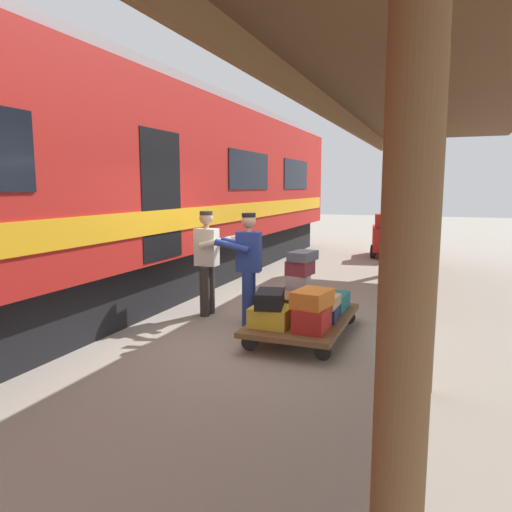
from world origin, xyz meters
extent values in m
plane|color=gray|center=(0.00, 0.00, 0.00)|extent=(60.00, 60.00, 0.00)
cylinder|color=brown|center=(-2.01, -7.23, 1.70)|extent=(0.24, 0.24, 3.40)
cylinder|color=brown|center=(-2.01, -4.34, 1.70)|extent=(0.24, 0.24, 3.40)
cylinder|color=brown|center=(-2.01, -1.45, 1.70)|extent=(0.24, 0.24, 3.40)
cylinder|color=brown|center=(-2.01, 1.45, 1.70)|extent=(0.24, 0.24, 3.40)
cylinder|color=brown|center=(-2.01, 4.34, 1.70)|extent=(0.24, 0.24, 3.40)
cube|color=#4E3520|center=(-2.01, 0.00, 3.48)|extent=(3.20, 15.27, 0.16)
cube|color=brown|center=(-0.46, 0.00, 3.25)|extent=(0.08, 15.27, 0.30)
cube|color=#B21E19|center=(3.45, 0.00, 2.35)|extent=(3.00, 20.73, 2.90)
cube|color=black|center=(3.45, 0.00, 0.45)|extent=(2.55, 19.70, 0.90)
cube|color=#99999E|center=(3.45, 0.00, 3.90)|extent=(2.76, 20.32, 0.20)
cube|color=gold|center=(1.94, 0.00, 1.55)|extent=(0.03, 20.32, 0.36)
cube|color=black|center=(1.94, -7.26, 2.45)|extent=(0.02, 2.28, 0.84)
cube|color=black|center=(1.94, -3.63, 2.45)|extent=(0.02, 2.28, 0.84)
cube|color=black|center=(2.00, 0.00, 1.95)|extent=(0.12, 1.10, 2.00)
cube|color=brown|center=(-0.39, 0.13, 0.24)|extent=(1.21, 2.09, 0.07)
cylinder|color=black|center=(-0.87, 0.96, 0.10)|extent=(0.21, 0.05, 0.21)
cylinder|color=black|center=(0.09, 0.96, 0.10)|extent=(0.21, 0.05, 0.21)
cylinder|color=black|center=(-0.87, -0.71, 0.10)|extent=(0.21, 0.05, 0.21)
cylinder|color=black|center=(0.09, -0.71, 0.10)|extent=(0.21, 0.05, 0.21)
cube|color=#AD231E|center=(-0.66, 0.70, 0.43)|extent=(0.39, 0.55, 0.30)
cube|color=maroon|center=(-0.12, -0.45, 0.41)|extent=(0.44, 0.52, 0.26)
cube|color=#1E666B|center=(-0.66, -0.45, 0.40)|extent=(0.46, 0.60, 0.24)
cube|color=brown|center=(-0.12, 0.13, 0.42)|extent=(0.53, 0.63, 0.29)
cube|color=navy|center=(-0.66, 0.13, 0.37)|extent=(0.45, 0.58, 0.19)
cube|color=gold|center=(-0.12, 0.70, 0.41)|extent=(0.52, 0.49, 0.26)
cube|color=#CC6B23|center=(-0.65, 0.67, 0.68)|extent=(0.48, 0.60, 0.21)
cube|color=#9EA0A5|center=(-0.14, -0.46, 0.65)|extent=(0.37, 0.40, 0.22)
cube|color=tan|center=(-0.66, 0.16, 0.54)|extent=(0.42, 0.52, 0.14)
cube|color=maroon|center=(-0.15, -0.50, 0.87)|extent=(0.39, 0.45, 0.22)
cube|color=black|center=(-0.10, 0.72, 0.64)|extent=(0.45, 0.59, 0.21)
cube|color=#4C515B|center=(-0.19, -0.51, 1.05)|extent=(0.38, 0.54, 0.14)
cylinder|color=navy|center=(0.57, -0.24, 0.41)|extent=(0.16, 0.16, 0.82)
cylinder|color=navy|center=(0.54, -0.04, 0.41)|extent=(0.16, 0.16, 0.82)
cube|color=navy|center=(0.55, -0.14, 1.12)|extent=(0.39, 0.27, 0.60)
cylinder|color=tan|center=(0.55, -0.14, 1.45)|extent=(0.09, 0.09, 0.06)
sphere|color=tan|center=(0.55, -0.14, 1.59)|extent=(0.22, 0.22, 0.22)
cylinder|color=black|center=(0.55, -0.14, 1.67)|extent=(0.21, 0.21, 0.06)
cylinder|color=navy|center=(0.79, -0.27, 1.22)|extent=(0.54, 0.18, 0.21)
cylinder|color=navy|center=(0.74, 0.05, 1.22)|extent=(0.54, 0.18, 0.21)
cylinder|color=#332D28|center=(1.39, -0.31, 0.41)|extent=(0.16, 0.16, 0.82)
cylinder|color=#332D28|center=(1.40, -0.51, 0.41)|extent=(0.16, 0.16, 0.82)
cube|color=silver|center=(1.40, -0.41, 1.12)|extent=(0.37, 0.23, 0.60)
cylinder|color=tan|center=(1.40, -0.41, 1.45)|extent=(0.09, 0.09, 0.06)
sphere|color=tan|center=(1.40, -0.41, 1.59)|extent=(0.22, 0.22, 0.22)
cylinder|color=#332D28|center=(1.40, -0.41, 1.67)|extent=(0.21, 0.21, 0.06)
cylinder|color=silver|center=(1.17, -0.26, 1.22)|extent=(0.53, 0.12, 0.21)
cylinder|color=silver|center=(1.18, -0.58, 1.22)|extent=(0.53, 0.12, 0.21)
cube|color=#B21E19|center=(-0.73, -8.41, 0.55)|extent=(1.33, 1.84, 0.70)
cube|color=#B21E19|center=(-0.73, -8.06, 1.05)|extent=(0.99, 0.82, 0.50)
cylinder|color=black|center=(-1.18, -7.81, 0.20)|extent=(0.12, 0.40, 0.40)
cylinder|color=black|center=(-0.28, -7.81, 0.20)|extent=(0.12, 0.40, 0.40)
cylinder|color=black|center=(-1.18, -9.01, 0.20)|extent=(0.12, 0.40, 0.40)
cylinder|color=black|center=(-0.28, -9.01, 0.20)|extent=(0.12, 0.40, 0.40)
camera|label=1|loc=(-2.13, 6.42, 2.08)|focal=33.44mm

